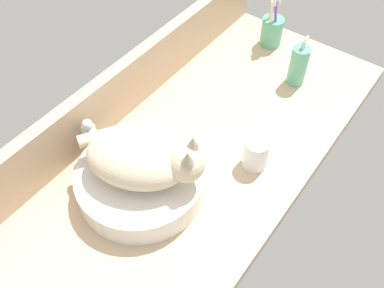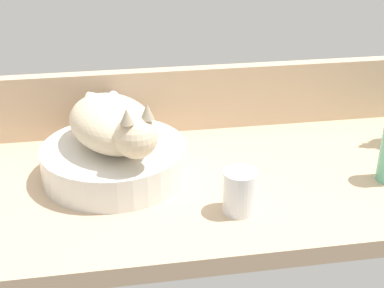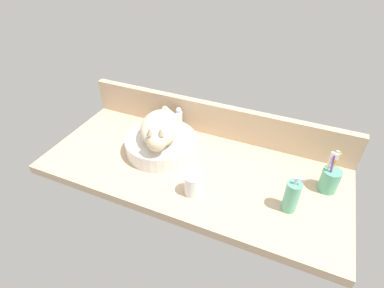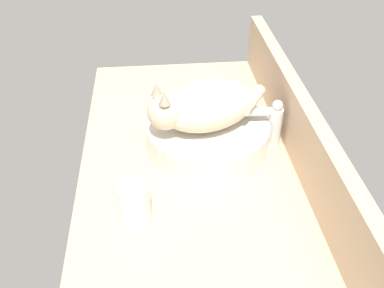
{
  "view_description": "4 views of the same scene",
  "coord_description": "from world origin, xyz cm",
  "px_view_note": "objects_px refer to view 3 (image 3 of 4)",
  "views": [
    {
      "loc": [
        -59.47,
        -42.7,
        91.88
      ],
      "look_at": [
        -5.45,
        -2.62,
        11.31
      ],
      "focal_mm": 40.0,
      "sensor_mm": 36.0,
      "label": 1
    },
    {
      "loc": [
        -17.65,
        -102.7,
        60.39
      ],
      "look_at": [
        -0.26,
        2.5,
        7.33
      ],
      "focal_mm": 50.0,
      "sensor_mm": 36.0,
      "label": 2
    },
    {
      "loc": [
        38.93,
        -90.31,
        87.45
      ],
      "look_at": [
        -0.33,
        0.54,
        11.62
      ],
      "focal_mm": 28.0,
      "sensor_mm": 36.0,
      "label": 3
    },
    {
      "loc": [
        72.82,
        -8.43,
        70.44
      ],
      "look_at": [
        -4.37,
        -0.97,
        10.94
      ],
      "focal_mm": 40.0,
      "sensor_mm": 36.0,
      "label": 4
    }
  ],
  "objects_px": {
    "faucet": "(178,120)",
    "water_glass": "(193,186)",
    "cat": "(160,129)",
    "soap_dispenser": "(292,196)",
    "toothbrush_cup": "(330,179)",
    "sink_basin": "(161,144)"
  },
  "relations": [
    {
      "from": "faucet",
      "to": "water_glass",
      "type": "relative_size",
      "value": 1.51
    },
    {
      "from": "cat",
      "to": "water_glass",
      "type": "relative_size",
      "value": 3.45
    },
    {
      "from": "soap_dispenser",
      "to": "toothbrush_cup",
      "type": "relative_size",
      "value": 0.87
    },
    {
      "from": "cat",
      "to": "soap_dispenser",
      "type": "distance_m",
      "value": 0.61
    },
    {
      "from": "toothbrush_cup",
      "to": "water_glass",
      "type": "xyz_separation_m",
      "value": [
        -0.48,
        -0.23,
        -0.01
      ]
    },
    {
      "from": "cat",
      "to": "faucet",
      "type": "bearing_deg",
      "value": 89.32
    },
    {
      "from": "sink_basin",
      "to": "water_glass",
      "type": "height_order",
      "value": "water_glass"
    },
    {
      "from": "soap_dispenser",
      "to": "water_glass",
      "type": "height_order",
      "value": "soap_dispenser"
    },
    {
      "from": "sink_basin",
      "to": "soap_dispenser",
      "type": "xyz_separation_m",
      "value": [
        0.6,
        -0.12,
        0.03
      ]
    },
    {
      "from": "sink_basin",
      "to": "water_glass",
      "type": "distance_m",
      "value": 0.31
    },
    {
      "from": "toothbrush_cup",
      "to": "faucet",
      "type": "bearing_deg",
      "value": 170.14
    },
    {
      "from": "toothbrush_cup",
      "to": "sink_basin",
      "type": "bearing_deg",
      "value": -176.77
    },
    {
      "from": "sink_basin",
      "to": "cat",
      "type": "height_order",
      "value": "cat"
    },
    {
      "from": "sink_basin",
      "to": "cat",
      "type": "relative_size",
      "value": 1.04
    },
    {
      "from": "sink_basin",
      "to": "faucet",
      "type": "relative_size",
      "value": 2.38
    },
    {
      "from": "faucet",
      "to": "water_glass",
      "type": "xyz_separation_m",
      "value": [
        0.23,
        -0.35,
        -0.03
      ]
    },
    {
      "from": "sink_basin",
      "to": "water_glass",
      "type": "bearing_deg",
      "value": -38.0
    },
    {
      "from": "soap_dispenser",
      "to": "water_glass",
      "type": "xyz_separation_m",
      "value": [
        -0.36,
        -0.07,
        -0.03
      ]
    },
    {
      "from": "soap_dispenser",
      "to": "toothbrush_cup",
      "type": "distance_m",
      "value": 0.2
    },
    {
      "from": "sink_basin",
      "to": "faucet",
      "type": "bearing_deg",
      "value": 87.22
    },
    {
      "from": "cat",
      "to": "water_glass",
      "type": "bearing_deg",
      "value": -36.82
    },
    {
      "from": "cat",
      "to": "water_glass",
      "type": "distance_m",
      "value": 0.31
    }
  ]
}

